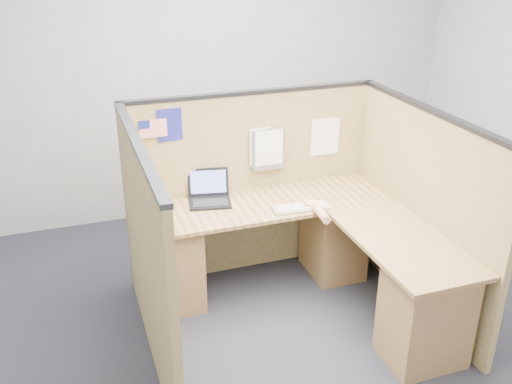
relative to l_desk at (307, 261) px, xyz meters
name	(u,v)px	position (x,y,z in m)	size (l,w,h in m)	color
floor	(297,332)	(-0.18, -0.29, -0.39)	(5.00, 5.00, 0.00)	black
wall_back	(210,73)	(-0.18, 1.96, 1.01)	(5.00, 5.00, 0.00)	#989B9D
cubicle_partitions	(277,212)	(-0.18, 0.14, 0.38)	(2.06, 1.83, 1.53)	brown
l_desk	(307,261)	(0.00, 0.00, 0.00)	(1.95, 1.75, 0.73)	brown
laptop	(208,194)	(-0.59, 0.57, 0.39)	(0.35, 0.36, 0.23)	black
keyboard	(301,208)	(0.03, 0.19, 0.35)	(0.44, 0.18, 0.03)	gray
mouse	(310,205)	(0.10, 0.19, 0.36)	(0.10, 0.06, 0.04)	silver
hand_forearm	(318,210)	(0.11, 0.07, 0.37)	(0.10, 0.34, 0.07)	tan
blue_poster	(170,125)	(-0.83, 0.68, 0.94)	(0.19, 0.00, 0.25)	navy
american_flag	(150,131)	(-0.98, 0.67, 0.91)	(0.21, 0.01, 0.36)	olive
file_holder	(268,149)	(-0.07, 0.66, 0.67)	(0.26, 0.05, 0.33)	slate
paper_left	(263,146)	(-0.10, 0.68, 0.69)	(0.24, 0.00, 0.31)	white
paper_right	(325,137)	(0.44, 0.68, 0.71)	(0.24, 0.00, 0.31)	white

